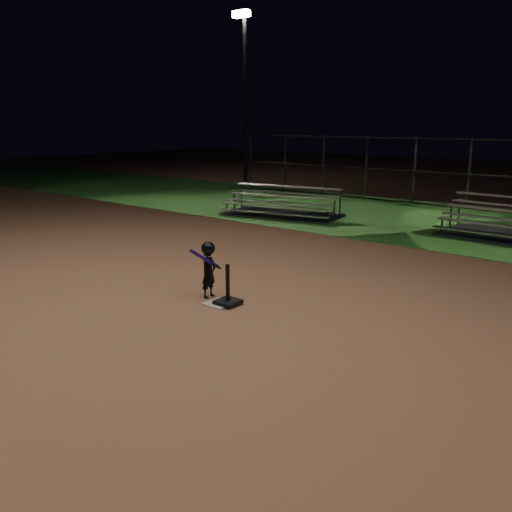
{
  "coord_description": "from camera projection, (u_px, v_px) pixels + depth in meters",
  "views": [
    {
      "loc": [
        5.79,
        -6.19,
        3.01
      ],
      "look_at": [
        0.0,
        1.0,
        0.65
      ],
      "focal_mm": 36.61,
      "sensor_mm": 36.0,
      "label": 1
    }
  ],
  "objects": [
    {
      "name": "batting_tee",
      "position": [
        228.0,
        297.0,
        8.86
      ],
      "size": [
        0.38,
        0.38,
        0.69
      ],
      "color": "black",
      "rests_on": "home_plate"
    },
    {
      "name": "light_pole_left",
      "position": [
        244.0,
        83.0,
        26.28
      ],
      "size": [
        0.9,
        0.53,
        8.3
      ],
      "color": "#2D2D30",
      "rests_on": "ground"
    },
    {
      "name": "ground",
      "position": [
        219.0,
        304.0,
        8.94
      ],
      "size": [
        80.0,
        80.0,
        0.0
      ],
      "primitive_type": "plane",
      "color": "#A26A49",
      "rests_on": "ground"
    },
    {
      "name": "child_batter",
      "position": [
        209.0,
        268.0,
        9.16
      ],
      "size": [
        0.39,
        0.57,
        1.01
      ],
      "rotation": [
        0.0,
        0.0,
        1.66
      ],
      "color": "black",
      "rests_on": "ground"
    },
    {
      "name": "backstop_fence",
      "position": [
        469.0,
        174.0,
        18.43
      ],
      "size": [
        20.08,
        0.08,
        2.5
      ],
      "color": "#38383D",
      "rests_on": "ground"
    },
    {
      "name": "bleacher_left",
      "position": [
        282.0,
        210.0,
        17.36
      ],
      "size": [
        4.11,
        2.58,
        0.94
      ],
      "rotation": [
        0.0,
        0.0,
        0.2
      ],
      "color": "silver",
      "rests_on": "ground"
    },
    {
      "name": "home_plate",
      "position": [
        219.0,
        303.0,
        8.93
      ],
      "size": [
        0.45,
        0.45,
        0.02
      ],
      "primitive_type": "cube",
      "color": "beige",
      "rests_on": "ground"
    },
    {
      "name": "grass_strip",
      "position": [
        434.0,
        221.0,
        16.48
      ],
      "size": [
        60.0,
        8.0,
        0.01
      ],
      "primitive_type": "cube",
      "color": "#21531B",
      "rests_on": "ground"
    }
  ]
}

